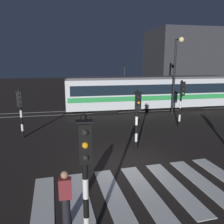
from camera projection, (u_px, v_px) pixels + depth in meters
ground_plane at (128, 164)px, 10.65m from camera, size 120.00×120.00×0.00m
rail_near at (97, 113)px, 20.99m from camera, size 80.00×0.12×0.03m
rail_far at (96, 110)px, 22.37m from camera, size 80.00×0.12×0.03m
crosswalk_zebra at (145, 191)px, 8.38m from camera, size 8.12×4.35×0.02m
traffic_light_kerb_mid_left at (85, 168)px, 5.12m from camera, size 0.36×0.42×3.53m
traffic_light_corner_far_right at (182, 97)px, 15.86m from camera, size 0.36×0.42×3.40m
traffic_light_median_centre at (137, 112)px, 11.83m from camera, size 0.36×0.42×3.22m
traffic_light_corner_far_left at (20, 106)px, 13.80m from camera, size 0.36×0.42×3.06m
street_lamp_trackside_right at (176, 66)px, 19.65m from camera, size 0.44×1.21×6.62m
tram at (148, 92)px, 22.26m from camera, size 15.95×2.58×4.15m
pedestrian_waiting_at_kerb at (66, 198)px, 6.46m from camera, size 0.36×0.24×1.71m
building_backdrop at (195, 63)px, 32.59m from camera, size 12.90×8.00×8.89m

